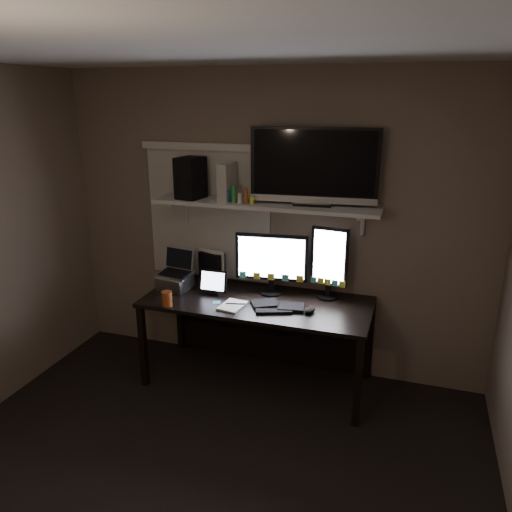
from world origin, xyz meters
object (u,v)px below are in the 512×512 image
at_px(monitor_landscape, 271,264).
at_px(tablet, 214,282).
at_px(keyboard, 278,305).
at_px(laptop, 174,270).
at_px(monitor_portrait, 329,263).
at_px(speaker, 191,178).
at_px(game_console, 227,182).
at_px(desk, 261,314).
at_px(mouse, 310,310).
at_px(tv, 314,167).
at_px(cup, 167,299).

xyz_separation_m(monitor_landscape, tablet, (-0.44, -0.16, -0.15)).
xyz_separation_m(keyboard, laptop, (-0.92, 0.10, 0.15)).
height_order(monitor_portrait, speaker, speaker).
height_order(game_console, speaker, speaker).
bearing_deg(keyboard, monitor_portrait, 22.47).
relative_size(desk, tablet, 7.60).
bearing_deg(desk, monitor_landscape, 38.35).
xyz_separation_m(mouse, tv, (-0.07, 0.34, 1.02)).
xyz_separation_m(desk, monitor_landscape, (0.07, 0.05, 0.43)).
distance_m(tv, speaker, 1.01).
height_order(cup, game_console, game_console).
relative_size(monitor_landscape, game_console, 1.97).
bearing_deg(speaker, mouse, -3.40).
xyz_separation_m(cup, tv, (1.00, 0.55, 0.98)).
xyz_separation_m(laptop, cup, (0.10, -0.34, -0.11)).
bearing_deg(speaker, desk, 6.14).
bearing_deg(mouse, tv, 116.35).
relative_size(desk, mouse, 16.04).
height_order(mouse, speaker, speaker).
bearing_deg(cup, desk, 34.75).
bearing_deg(game_console, mouse, -21.38).
bearing_deg(laptop, mouse, 2.88).
relative_size(tablet, speaker, 0.71).
xyz_separation_m(monitor_landscape, game_console, (-0.38, 0.02, 0.64)).
height_order(mouse, laptop, laptop).
bearing_deg(mouse, game_console, 172.69).
bearing_deg(keyboard, game_console, 131.69).
relative_size(tablet, tv, 0.24).
height_order(keyboard, cup, cup).
relative_size(desk, speaker, 5.43).
height_order(laptop, cup, laptop).
height_order(tv, speaker, tv).
distance_m(monitor_landscape, game_console, 0.74).
relative_size(mouse, tv, 0.12).
relative_size(laptop, cup, 2.83).
distance_m(tablet, tv, 1.22).
bearing_deg(monitor_portrait, tablet, -159.42).
xyz_separation_m(game_console, speaker, (-0.31, -0.02, 0.02)).
height_order(keyboard, speaker, speaker).
distance_m(desk, keyboard, 0.34).
relative_size(monitor_portrait, speaker, 1.78).
bearing_deg(speaker, monitor_portrait, 13.71).
distance_m(monitor_portrait, tv, 0.76).
xyz_separation_m(desk, laptop, (-0.73, -0.10, 0.34)).
bearing_deg(monitor_portrait, mouse, -95.83).
bearing_deg(cup, monitor_portrait, 25.14).
height_order(monitor_portrait, game_console, game_console).
bearing_deg(mouse, cup, -154.74).
distance_m(desk, mouse, 0.54).
height_order(mouse, game_console, game_console).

